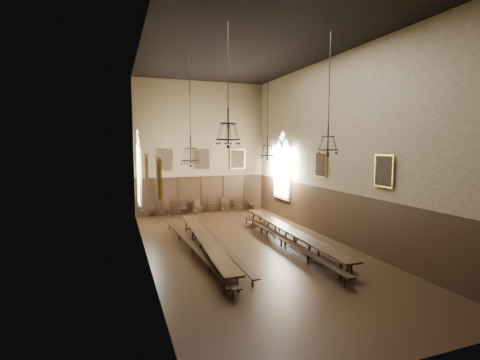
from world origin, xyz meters
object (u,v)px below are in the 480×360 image
chair_5 (225,207)px  chair_7 (252,206)px  chair_2 (184,211)px  chair_6 (236,207)px  bench_left_inner (218,244)px  chandelier_back_right (267,149)px  chair_0 (152,213)px  bench_left_outer (192,248)px  chandelier_front_left (228,132)px  table_left (205,246)px  chandelier_back_left (191,154)px  bench_right_inner (281,240)px  chair_4 (212,208)px  chandelier_front_right (328,141)px  chair_1 (167,211)px  bench_right_outer (297,236)px  table_right (290,237)px  chair_3 (198,210)px

chair_5 → chair_7: chair_5 is taller
chair_2 → chair_6: size_ratio=0.99×
bench_left_inner → chandelier_back_right: chandelier_back_right is taller
chair_0 → bench_left_outer: bearing=-72.1°
chair_0 → chandelier_front_left: 12.29m
table_left → bench_left_inner: 0.76m
bench_left_outer → chair_0: 8.54m
chair_6 → chandelier_back_left: (-4.54, -6.23, 3.97)m
bench_right_inner → chair_2: (-2.95, 8.72, -0.01)m
chair_4 → table_left: bearing=-97.5°
chair_0 → chandelier_back_left: size_ratio=0.17×
bench_right_inner → chandelier_back_right: 4.84m
bench_left_outer → bench_right_inner: 4.18m
bench_left_inner → chair_0: (-2.07, 8.31, -0.01)m
chair_5 → chair_7: size_ratio=1.16×
bench_right_inner → chandelier_front_left: (-3.35, -2.38, 4.89)m
bench_left_inner → table_left: bearing=-155.9°
chair_2 → chandelier_front_right: bearing=-65.6°
chair_0 → chair_1: size_ratio=0.90×
chair_0 → chair_5: chair_5 is taller
bench_left_inner → chair_0: size_ratio=10.84×
chair_0 → chair_1: 0.95m
bench_right_outer → bench_left_outer: bearing=-177.2°
bench_right_inner → chair_4: chair_4 is taller
table_right → chandelier_back_right: (-0.16, 2.29, 4.14)m
chair_3 → chandelier_front_right: chandelier_front_right is taller
chair_0 → chair_4: size_ratio=0.89×
chair_6 → chandelier_back_left: bearing=-116.5°
bench_right_inner → chair_6: (0.87, 8.85, -0.01)m
chair_0 → chandelier_back_left: (1.33, -6.14, 4.00)m
chair_3 → chandelier_back_left: bearing=-122.2°
chair_1 → chandelier_back_left: 7.39m
chair_4 → chair_6: chair_6 is taller
chandelier_back_right → chair_5: bearing=92.8°
chair_2 → chandelier_back_left: bearing=-89.5°
bench_right_inner → chair_7: 9.05m
bench_right_inner → chandelier_front_right: (0.57, -2.71, 4.56)m
chair_3 → chandelier_back_right: chandelier_back_right is taller
table_left → bench_right_inner: 3.62m
chair_3 → chandelier_front_left: size_ratio=0.23×
chair_0 → chair_5: bearing=13.1°
table_left → chair_4: size_ratio=9.72×
bench_left_outer → chandelier_back_left: size_ratio=1.96×
chandelier_back_left → chandelier_back_right: 4.01m
bench_left_outer → chair_5: 9.53m
bench_right_inner → bench_left_outer: bearing=176.5°
chandelier_front_right → bench_left_inner: bearing=138.0°
bench_left_inner → chair_5: bearing=70.7°
bench_left_inner → chandelier_back_left: (-0.74, 2.18, 4.00)m
bench_right_outer → chair_2: 9.15m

